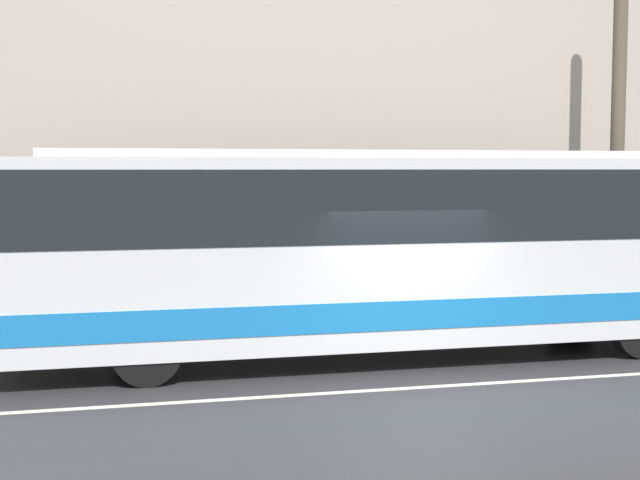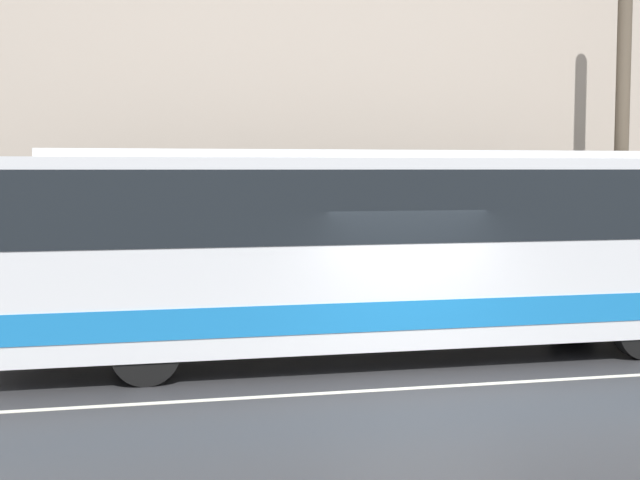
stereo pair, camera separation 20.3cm
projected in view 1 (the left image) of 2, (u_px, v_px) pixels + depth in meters
name	position (u px, v px, depth m)	size (l,w,h in m)	color
ground_plane	(429.00, 387.00, 12.79)	(60.00, 60.00, 0.00)	#2D2D30
sidewalk	(336.00, 321.00, 17.88)	(60.00, 2.53, 0.14)	gray
building_facade	(319.00, 21.00, 18.74)	(60.00, 0.35, 12.87)	#B7A899
lane_stripe	(429.00, 387.00, 12.79)	(54.00, 0.14, 0.01)	beige
transit_bus	(366.00, 242.00, 14.68)	(12.07, 2.62, 3.42)	silver
utility_pole_near	(618.00, 121.00, 18.37)	(0.29, 0.29, 7.96)	brown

